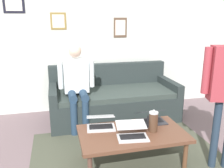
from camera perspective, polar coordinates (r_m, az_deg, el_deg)
area_rug at (r=2.94m, az=5.32°, el=-19.17°), size 2.35×2.25×0.01m
back_wall at (r=4.43m, az=-4.77°, el=11.31°), size 7.04×0.11×2.70m
couch at (r=4.12m, az=0.24°, el=-3.88°), size 2.10×0.92×0.88m
coffee_table at (r=2.83m, az=4.84°, el=-12.03°), size 1.21×0.69×0.41m
laptop_left at (r=2.70m, az=4.79°, el=-11.50°), size 0.37×0.36×0.13m
laptop_center at (r=3.09m, az=9.30°, el=-7.98°), size 0.34×0.30×0.16m
laptop_right at (r=2.90m, az=-2.66°, el=-9.38°), size 0.36×0.34×0.14m
french_press at (r=2.81m, az=9.76°, el=-8.79°), size 0.12×0.10×0.27m
person_seated at (r=3.68m, az=-8.35°, el=0.50°), size 0.55×0.51×1.28m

